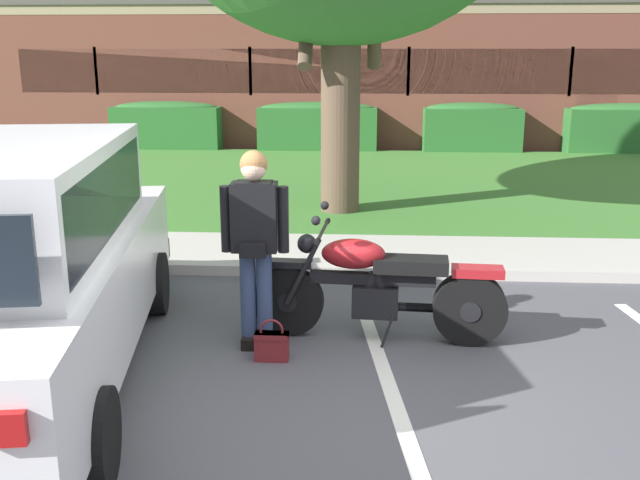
{
  "coord_description": "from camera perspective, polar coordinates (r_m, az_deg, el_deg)",
  "views": [
    {
      "loc": [
        0.05,
        -4.72,
        2.49
      ],
      "look_at": [
        -0.33,
        1.54,
        0.85
      ],
      "focal_mm": 40.67,
      "sensor_mm": 36.0,
      "label": 1
    }
  ],
  "objects": [
    {
      "name": "ground_plane",
      "position": [
        5.33,
        2.6,
        -13.18
      ],
      "size": [
        140.0,
        140.0,
        0.0
      ],
      "primitive_type": "plane",
      "color": "#4C4C51"
    },
    {
      "name": "curb_strip",
      "position": [
        8.27,
        2.98,
        -2.44
      ],
      "size": [
        60.0,
        0.2,
        0.12
      ],
      "primitive_type": "cube",
      "color": "#B7B2A8",
      "rests_on": "ground"
    },
    {
      "name": "concrete_walk",
      "position": [
        9.09,
        3.04,
        -0.98
      ],
      "size": [
        60.0,
        1.5,
        0.08
      ],
      "primitive_type": "cube",
      "color": "#B7B2A8",
      "rests_on": "ground"
    },
    {
      "name": "grass_lawn",
      "position": [
        14.07,
        3.24,
        4.59
      ],
      "size": [
        60.0,
        8.7,
        0.06
      ],
      "primitive_type": "cube",
      "color": "#3D752D",
      "rests_on": "ground"
    },
    {
      "name": "stall_stripe_0",
      "position": [
        6.01,
        -20.74,
        -10.8
      ],
      "size": [
        0.66,
        4.38,
        0.01
      ],
      "primitive_type": "cube",
      "rotation": [
        0.0,
        0.0,
        0.12
      ],
      "color": "silver",
      "rests_on": "ground"
    },
    {
      "name": "stall_stripe_1",
      "position": [
        5.52,
        5.78,
        -12.21
      ],
      "size": [
        0.66,
        4.38,
        0.01
      ],
      "primitive_type": "cube",
      "rotation": [
        0.0,
        0.0,
        0.12
      ],
      "color": "silver",
      "rests_on": "ground"
    },
    {
      "name": "motorcycle",
      "position": [
        6.38,
        5.38,
        -3.76
      ],
      "size": [
        2.24,
        0.82,
        1.18
      ],
      "color": "black",
      "rests_on": "ground"
    },
    {
      "name": "rider_person",
      "position": [
        6.09,
        -5.14,
        0.37
      ],
      "size": [
        0.57,
        0.31,
        1.7
      ],
      "color": "black",
      "rests_on": "ground"
    },
    {
      "name": "handbag",
      "position": [
        6.06,
        -3.82,
        -8.14
      ],
      "size": [
        0.28,
        0.13,
        0.36
      ],
      "color": "maroon",
      "rests_on": "ground"
    },
    {
      "name": "parked_suv_adjacent",
      "position": [
        5.84,
        -23.84,
        -1.86
      ],
      "size": [
        2.63,
        5.06,
        1.86
      ],
      "color": "white",
      "rests_on": "ground"
    },
    {
      "name": "hedge_left",
      "position": [
        19.21,
        -11.93,
        8.89
      ],
      "size": [
        2.75,
        0.9,
        1.24
      ],
      "color": "#286028",
      "rests_on": "ground"
    },
    {
      "name": "hedge_center_left",
      "position": [
        18.57,
        -0.19,
        9.01
      ],
      "size": [
        2.99,
        0.9,
        1.24
      ],
      "color": "#286028",
      "rests_on": "ground"
    },
    {
      "name": "hedge_center_right",
      "position": [
        18.73,
        11.85,
        8.75
      ],
      "size": [
        2.4,
        0.9,
        1.24
      ],
      "color": "#286028",
      "rests_on": "ground"
    },
    {
      "name": "hedge_right",
      "position": [
        19.66,
        23.19,
        8.15
      ],
      "size": [
        3.13,
        0.9,
        1.24
      ],
      "color": "#286028",
      "rests_on": "ground"
    },
    {
      "name": "brick_building",
      "position": [
        24.4,
        6.2,
        13.24
      ],
      "size": [
        23.76,
        11.47,
        3.8
      ],
      "color": "brown",
      "rests_on": "ground"
    }
  ]
}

